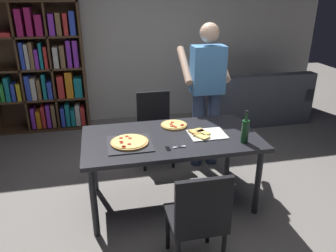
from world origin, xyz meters
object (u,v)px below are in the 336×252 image
at_px(bookshelf, 42,70).
at_px(kitchen_scissors, 172,148).
at_px(pepperoni_pizza_on_tray, 130,143).
at_px(chair_far_side, 155,123).
at_px(chair_near_camera, 199,216).
at_px(couch, 255,103).
at_px(wine_bottle, 245,131).
at_px(second_pizza_plain, 174,125).
at_px(dining_table, 171,143).
at_px(person_serving_pizza, 207,88).

distance_m(bookshelf, kitchen_scissors, 3.00).
distance_m(pepperoni_pizza_on_tray, kitchen_scissors, 0.40).
bearing_deg(kitchen_scissors, pepperoni_pizza_on_tray, 155.28).
height_order(chair_far_side, pepperoni_pizza_on_tray, chair_far_side).
height_order(chair_near_camera, chair_far_side, same).
bearing_deg(kitchen_scissors, couch, 48.97).
bearing_deg(wine_bottle, chair_far_side, 117.96).
bearing_deg(second_pizza_plain, wine_bottle, -43.29).
bearing_deg(chair_far_side, dining_table, -90.00).
bearing_deg(kitchen_scissors, dining_table, 78.87).
xyz_separation_m(dining_table, pepperoni_pizza_on_tray, (-0.42, -0.09, 0.09)).
bearing_deg(couch, wine_bottle, -119.12).
relative_size(couch, pepperoni_pizza_on_tray, 4.15).
distance_m(chair_far_side, person_serving_pizza, 0.80).
bearing_deg(chair_near_camera, person_serving_pizza, 70.42).
distance_m(chair_far_side, wine_bottle, 1.42).
xyz_separation_m(couch, person_serving_pizza, (-1.31, -1.27, 0.70)).
bearing_deg(chair_far_side, wine_bottle, -62.04).
distance_m(dining_table, couch, 2.77).
height_order(chair_far_side, bookshelf, bookshelf).
bearing_deg(chair_far_side, person_serving_pizza, -20.45).
bearing_deg(chair_near_camera, wine_bottle, 46.15).
distance_m(couch, person_serving_pizza, 1.95).
relative_size(couch, second_pizza_plain, 6.20).
distance_m(dining_table, second_pizza_plain, 0.28).
xyz_separation_m(dining_table, kitchen_scissors, (-0.05, -0.26, 0.08)).
xyz_separation_m(bookshelf, second_pizza_plain, (1.57, -2.12, -0.18)).
distance_m(bookshelf, pepperoni_pizza_on_tray, 2.69).
distance_m(chair_far_side, pepperoni_pizza_on_tray, 1.14).
height_order(bookshelf, kitchen_scissors, bookshelf).
bearing_deg(couch, person_serving_pizza, -135.97).
distance_m(pepperoni_pizza_on_tray, wine_bottle, 1.08).
bearing_deg(chair_near_camera, dining_table, 90.00).
bearing_deg(couch, dining_table, -133.73).
relative_size(dining_table, second_pizza_plain, 6.23).
xyz_separation_m(bookshelf, pepperoni_pizza_on_tray, (1.07, -2.46, -0.18)).
xyz_separation_m(chair_near_camera, kitchen_scissors, (-0.05, 0.69, 0.24)).
xyz_separation_m(chair_near_camera, second_pizza_plain, (0.09, 1.19, 0.25)).
xyz_separation_m(couch, wine_bottle, (-1.26, -2.26, 0.57)).
distance_m(dining_table, chair_far_side, 0.95).
bearing_deg(kitchen_scissors, wine_bottle, -1.29).
height_order(dining_table, chair_near_camera, chair_near_camera).
relative_size(kitchen_scissors, second_pizza_plain, 0.71).
bearing_deg(dining_table, kitchen_scissors, -101.13).
distance_m(wine_bottle, kitchen_scissors, 0.70).
distance_m(person_serving_pizza, wine_bottle, 1.00).
bearing_deg(chair_near_camera, chair_far_side, 90.00).
relative_size(chair_far_side, wine_bottle, 2.85).
relative_size(chair_far_side, couch, 0.53).
distance_m(dining_table, pepperoni_pizza_on_tray, 0.44).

